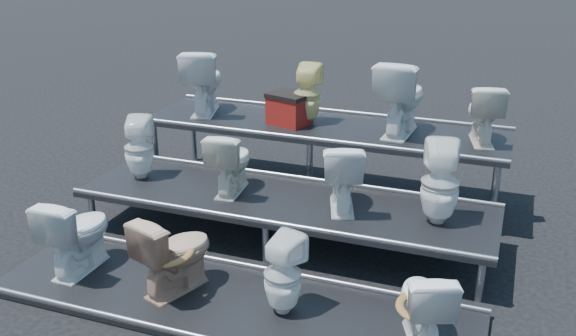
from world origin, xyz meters
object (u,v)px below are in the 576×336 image
(toilet_0, at_px, (77,233))
(toilet_10, at_px, (401,97))
(toilet_4, at_px, (139,148))
(toilet_11, at_px, (484,113))
(toilet_6, at_px, (342,175))
(toilet_1, at_px, (175,252))
(toilet_5, at_px, (231,161))
(toilet_2, at_px, (283,275))
(toilet_3, at_px, (424,304))
(toilet_9, at_px, (307,94))
(toilet_8, at_px, (203,81))
(toilet_7, at_px, (440,183))
(red_crate, at_px, (289,111))

(toilet_0, xyz_separation_m, toilet_10, (2.40, 2.60, 0.85))
(toilet_4, relative_size, toilet_10, 0.82)
(toilet_10, bearing_deg, toilet_11, -176.40)
(toilet_6, height_order, toilet_11, toilet_11)
(toilet_1, height_order, toilet_5, toilet_5)
(toilet_2, height_order, toilet_3, toilet_2)
(toilet_9, xyz_separation_m, toilet_10, (1.08, 0.00, 0.07))
(toilet_5, bearing_deg, toilet_8, -58.97)
(toilet_2, bearing_deg, toilet_10, -83.67)
(toilet_10, bearing_deg, toilet_5, 45.30)
(toilet_3, height_order, toilet_4, toilet_4)
(toilet_1, bearing_deg, toilet_8, -48.93)
(toilet_9, distance_m, toilet_10, 1.08)
(toilet_9, bearing_deg, toilet_2, 100.26)
(toilet_0, xyz_separation_m, toilet_7, (3.04, 1.30, 0.42))
(toilet_9, distance_m, red_crate, 0.28)
(toilet_9, bearing_deg, red_crate, 23.30)
(toilet_9, bearing_deg, toilet_3, 120.47)
(toilet_0, distance_m, toilet_7, 3.33)
(toilet_0, xyz_separation_m, toilet_3, (3.13, 0.00, -0.04))
(toilet_3, bearing_deg, toilet_4, -43.63)
(toilet_7, xyz_separation_m, red_crate, (-1.90, 1.20, 0.17))
(toilet_5, xyz_separation_m, toilet_10, (1.46, 1.30, 0.49))
(toilet_3, bearing_deg, toilet_2, -22.00)
(toilet_2, height_order, toilet_8, toilet_8)
(toilet_1, xyz_separation_m, toilet_5, (-0.07, 1.30, 0.37))
(toilet_8, bearing_deg, toilet_6, 132.73)
(toilet_4, height_order, toilet_11, toilet_11)
(toilet_5, bearing_deg, toilet_11, -156.33)
(toilet_0, bearing_deg, toilet_10, -132.38)
(toilet_9, bearing_deg, toilet_7, 138.46)
(toilet_6, xyz_separation_m, toilet_7, (0.92, 0.00, 0.05))
(toilet_2, height_order, toilet_5, toilet_5)
(toilet_10, bearing_deg, toilet_9, 3.60)
(toilet_3, distance_m, toilet_10, 2.84)
(toilet_10, bearing_deg, toilet_6, 81.35)
(toilet_4, relative_size, toilet_9, 0.98)
(toilet_7, height_order, toilet_10, toilet_10)
(toilet_10, distance_m, red_crate, 1.29)
(toilet_2, relative_size, toilet_3, 1.05)
(toilet_4, relative_size, toilet_7, 0.87)
(toilet_7, height_order, toilet_9, toilet_9)
(toilet_5, distance_m, toilet_11, 2.71)
(toilet_0, bearing_deg, toilet_2, -179.70)
(toilet_9, bearing_deg, toilet_8, -4.43)
(toilet_4, distance_m, toilet_11, 3.68)
(toilet_8, distance_m, toilet_11, 3.30)
(toilet_2, height_order, toilet_9, toilet_9)
(toilet_3, distance_m, toilet_11, 2.72)
(toilet_0, height_order, toilet_8, toilet_8)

